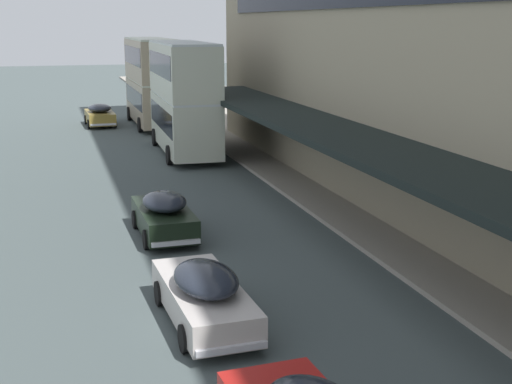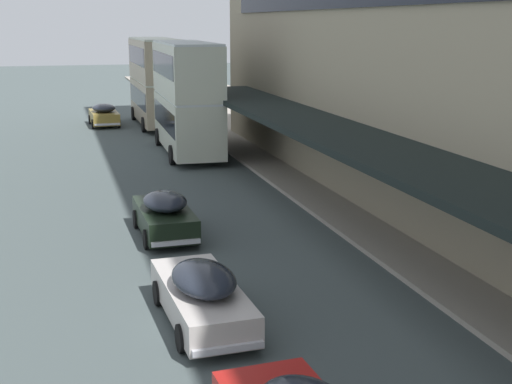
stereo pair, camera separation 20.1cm
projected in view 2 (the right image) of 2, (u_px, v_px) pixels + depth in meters
transit_bus_kerbside_front at (155, 79)px, 49.31m from camera, size 2.77×9.65×6.01m
transit_bus_kerbside_rear at (187, 94)px, 38.56m from camera, size 2.96×9.40×6.05m
sedan_oncoming_rear at (104, 115)px, 49.72m from camera, size 2.01×4.30×1.55m
sedan_second_near at (165, 214)px, 23.98m from camera, size 1.83×4.28×1.56m
sedan_far_back at (202, 294)px, 17.01m from camera, size 1.93×4.83×1.50m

